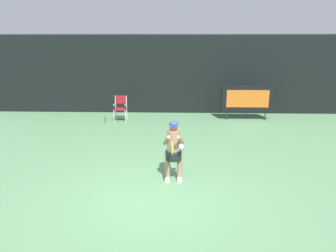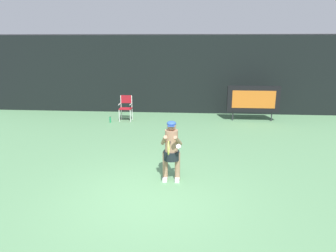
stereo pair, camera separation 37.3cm
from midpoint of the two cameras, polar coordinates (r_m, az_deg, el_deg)
The scene contains 7 objects.
ground at distance 6.78m, azimuth -4.59°, elevation -13.97°, with size 18.00×22.00×0.03m.
backdrop_screen at distance 14.66m, azimuth -0.96°, elevation 9.45°, with size 18.00×0.12×3.66m.
scoreboard at distance 13.71m, azimuth 13.68°, elevation 4.97°, with size 2.20×0.21×1.50m.
umpire_chair at distance 13.39m, azimuth -9.56°, elevation 3.52°, with size 0.52×0.44×1.08m.
water_bottle at distance 13.21m, azimuth -12.35°, elevation 1.01°, with size 0.07×0.07×0.27m.
tennis_player at distance 7.44m, azimuth -0.38°, elevation -4.16°, with size 0.53×0.60×1.50m.
tennis_racket at distance 6.84m, azimuth -0.77°, elevation -4.05°, with size 0.03×0.60×0.31m.
Camera 1 is at (0.53, -6.07, 3.30)m, focal length 32.99 mm.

